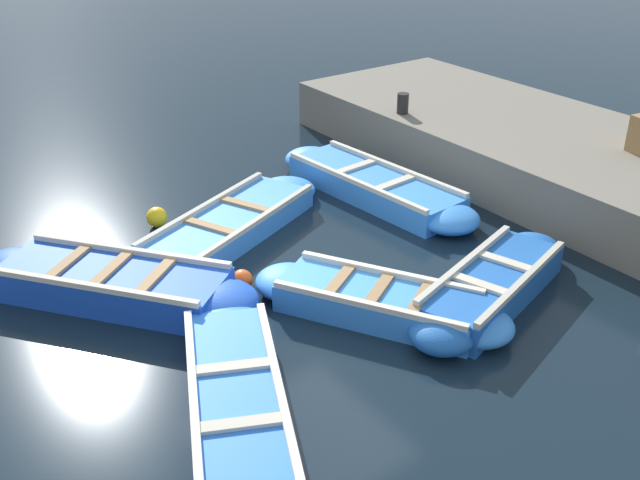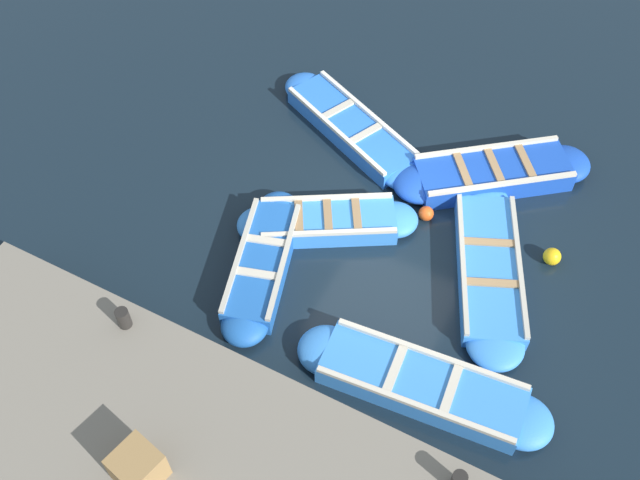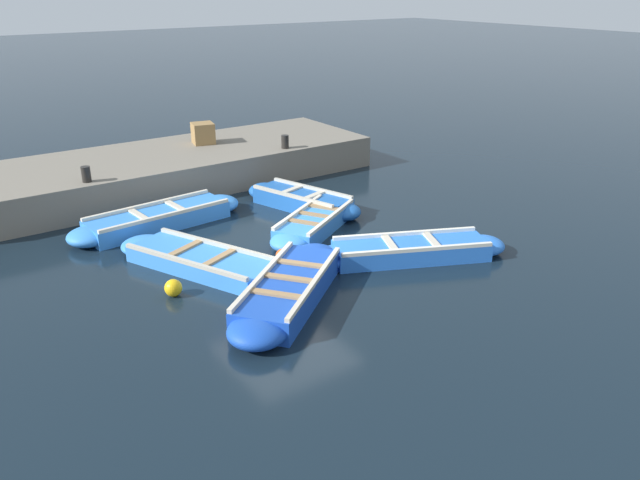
# 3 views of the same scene
# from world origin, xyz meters

# --- Properties ---
(ground_plane) EXTENTS (120.00, 120.00, 0.00)m
(ground_plane) POSITION_xyz_m (0.00, 0.00, 0.00)
(ground_plane) COLOR black
(boat_bow_out) EXTENTS (3.91, 2.39, 0.37)m
(boat_bow_out) POSITION_xyz_m (-0.04, -1.75, 0.15)
(boat_bow_out) COLOR #3884E0
(boat_bow_out) RESTS_ON ground
(boat_inner_gap) EXTENTS (2.28, 3.14, 0.40)m
(boat_inner_gap) POSITION_xyz_m (-0.43, 1.07, 0.17)
(boat_inner_gap) COLOR #3884E0
(boat_inner_gap) RESTS_ON ground
(boat_broadside) EXTENTS (2.33, 3.79, 0.40)m
(boat_broadside) POSITION_xyz_m (1.86, 1.73, 0.17)
(boat_broadside) COLOR blue
(boat_broadside) RESTS_ON ground
(boat_end_of_row) EXTENTS (3.27, 1.65, 0.44)m
(boat_end_of_row) POSITION_xyz_m (-1.74, 1.63, 0.19)
(boat_end_of_row) COLOR #1E59AD
(boat_end_of_row) RESTS_ON ground
(boat_alongside) EXTENTS (1.23, 4.02, 0.43)m
(boat_alongside) POSITION_xyz_m (-2.56, -1.59, 0.18)
(boat_alongside) COLOR #3884E0
(boat_alongside) RESTS_ON ground
(boat_tucked) EXTENTS (3.00, 3.51, 0.47)m
(boat_tucked) POSITION_xyz_m (1.94, -1.10, 0.20)
(boat_tucked) COLOR #1947B7
(boat_tucked) RESTS_ON ground
(quay_wall) EXTENTS (3.43, 10.49, 0.84)m
(quay_wall) POSITION_xyz_m (-5.36, 0.00, 0.42)
(quay_wall) COLOR slate
(quay_wall) RESTS_ON ground
(bollard_north) EXTENTS (0.20, 0.20, 0.35)m
(bollard_north) POSITION_xyz_m (-4.00, -2.60, 1.01)
(bollard_north) COLOR black
(bollard_north) RESTS_ON quay_wall
(bollard_mid_north) EXTENTS (0.20, 0.20, 0.35)m
(bollard_mid_north) POSITION_xyz_m (-4.00, 2.60, 1.01)
(bollard_mid_north) COLOR black
(bollard_mid_north) RESTS_ON quay_wall
(wooden_crate) EXTENTS (0.67, 0.67, 0.56)m
(wooden_crate) POSITION_xyz_m (-5.74, 1.06, 1.12)
(wooden_crate) COLOR olive
(wooden_crate) RESTS_ON quay_wall
(buoy_orange_near) EXTENTS (0.27, 0.27, 0.27)m
(buoy_orange_near) POSITION_xyz_m (0.57, -0.37, 0.13)
(buoy_orange_near) COLOR #E05119
(buoy_orange_near) RESTS_ON ground
(buoy_yellow_far) EXTENTS (0.30, 0.30, 0.30)m
(buoy_yellow_far) POSITION_xyz_m (0.67, -2.62, 0.15)
(buoy_yellow_far) COLOR #EAB214
(buoy_yellow_far) RESTS_ON ground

